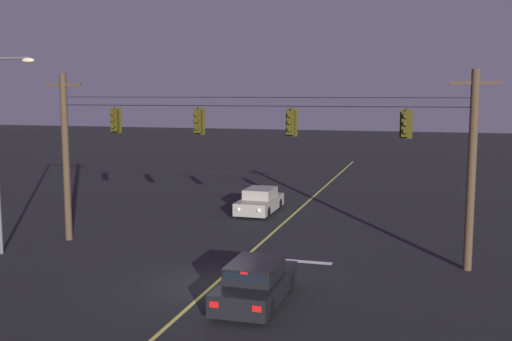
% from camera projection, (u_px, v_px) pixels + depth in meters
% --- Properties ---
extents(ground_plane, '(180.00, 180.00, 0.00)m').
position_uv_depth(ground_plane, '(213.00, 286.00, 21.16)').
color(ground_plane, black).
extents(lane_centre_stripe, '(0.14, 60.00, 0.01)m').
position_uv_depth(lane_centre_stripe, '(283.00, 224.00, 31.13)').
color(lane_centre_stripe, '#D1C64C').
rests_on(lane_centre_stripe, ground).
extents(stop_bar_paint, '(3.40, 0.36, 0.01)m').
position_uv_depth(stop_bar_paint, '(290.00, 260.00, 24.32)').
color(stop_bar_paint, silver).
rests_on(stop_bar_paint, ground).
extents(signal_span_assembly, '(19.19, 0.32, 7.59)m').
position_uv_depth(signal_span_assembly, '(249.00, 160.00, 24.91)').
color(signal_span_assembly, '#423021').
rests_on(signal_span_assembly, ground).
extents(traffic_light_leftmost, '(0.48, 0.41, 1.22)m').
position_uv_depth(traffic_light_leftmost, '(115.00, 120.00, 26.37)').
color(traffic_light_leftmost, black).
extents(traffic_light_left_inner, '(0.48, 0.41, 1.22)m').
position_uv_depth(traffic_light_left_inner, '(198.00, 121.00, 25.30)').
color(traffic_light_left_inner, black).
extents(traffic_light_centre, '(0.48, 0.41, 1.22)m').
position_uv_depth(traffic_light_centre, '(291.00, 123.00, 24.21)').
color(traffic_light_centre, black).
extents(traffic_light_right_inner, '(0.48, 0.41, 1.22)m').
position_uv_depth(traffic_light_right_inner, '(406.00, 124.00, 22.97)').
color(traffic_light_right_inner, black).
extents(car_waiting_near_lane, '(1.80, 4.33, 1.39)m').
position_uv_depth(car_waiting_near_lane, '(256.00, 283.00, 19.36)').
color(car_waiting_near_lane, black).
rests_on(car_waiting_near_lane, ground).
extents(car_oncoming_lead, '(1.80, 4.42, 1.39)m').
position_uv_depth(car_oncoming_lead, '(260.00, 201.00, 33.99)').
color(car_oncoming_lead, gray).
rests_on(car_oncoming_lead, ground).
extents(street_lamp_corner, '(2.11, 0.30, 8.22)m').
position_uv_depth(street_lamp_corner, '(2.00, 137.00, 24.65)').
color(street_lamp_corner, '#4C4F54').
rests_on(street_lamp_corner, ground).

